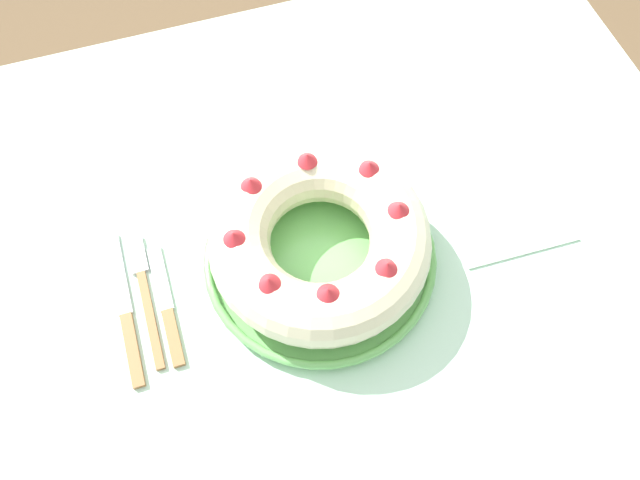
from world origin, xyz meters
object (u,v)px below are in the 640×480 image
fork (145,290)px  cake_knife (168,313)px  serving_dish (320,257)px  napkin (508,219)px  bundt_cake (320,240)px  serving_knife (126,317)px

fork → cake_knife: cake_knife is taller
serving_dish → napkin: bearing=-4.1°
bundt_cake → serving_knife: (-0.28, -0.00, -0.06)m
bundt_cake → cake_knife: size_ratio=1.64×
fork → serving_knife: (-0.03, -0.03, 0.00)m
serving_dish → napkin: size_ratio=1.90×
bundt_cake → napkin: bundt_cake is taller
bundt_cake → fork: bearing=173.0°
serving_dish → serving_knife: 0.28m
serving_dish → bundt_cake: bundt_cake is taller
bundt_cake → fork: 0.26m
serving_dish → serving_knife: (-0.28, -0.00, -0.01)m
fork → cake_knife: (0.02, -0.04, 0.00)m
fork → napkin: (0.54, -0.05, -0.00)m
serving_dish → fork: (-0.25, 0.03, -0.01)m
serving_dish → serving_knife: bearing=-179.7°
bundt_cake → napkin: 0.30m
serving_knife → napkin: (0.57, -0.02, -0.00)m
fork → serving_knife: bearing=-129.4°
serving_knife → cake_knife: (0.06, -0.01, 0.00)m
serving_dish → bundt_cake: (-0.00, 0.00, 0.05)m
serving_dish → napkin: 0.29m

